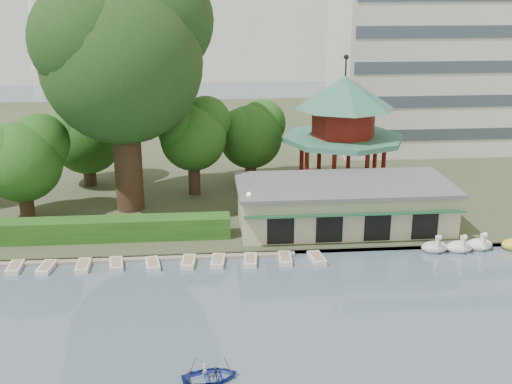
{
  "coord_description": "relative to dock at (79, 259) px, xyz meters",
  "views": [
    {
      "loc": [
        -2.2,
        -29.95,
        20.78
      ],
      "look_at": [
        2.0,
        18.0,
        5.0
      ],
      "focal_mm": 45.0,
      "sensor_mm": 36.0,
      "label": 1
    }
  ],
  "objects": [
    {
      "name": "embankment",
      "position": [
        12.0,
        0.1,
        0.03
      ],
      "size": [
        220.0,
        0.6,
        0.3
      ],
      "primitive_type": "cube",
      "color": "gray",
      "rests_on": "ground"
    },
    {
      "name": "rowboat_with_passengers",
      "position": [
        9.94,
        -16.83,
        0.33
      ],
      "size": [
        4.83,
        3.83,
        2.01
      ],
      "color": "#1E369A",
      "rests_on": "ground"
    },
    {
      "name": "pavilion",
      "position": [
        24.0,
        14.8,
        7.36
      ],
      "size": [
        12.4,
        12.4,
        13.5
      ],
      "color": "#C0B994",
      "rests_on": "shore"
    },
    {
      "name": "hedge",
      "position": [
        -3.0,
        3.3,
        1.18
      ],
      "size": [
        30.0,
        2.0,
        1.8
      ],
      "primitive_type": "cube",
      "color": "#285A1A",
      "rests_on": "shore"
    },
    {
      "name": "swan_boats",
      "position": [
        33.79,
        -0.7,
        0.28
      ],
      "size": [
        13.3,
        2.11,
        1.92
      ],
      "color": "silver",
      "rests_on": "ground"
    },
    {
      "name": "boathouse",
      "position": [
        22.0,
        4.77,
        2.25
      ],
      "size": [
        18.6,
        9.39,
        3.9
      ],
      "color": "#C0B994",
      "rests_on": "shore"
    },
    {
      "name": "lamp_post",
      "position": [
        13.5,
        1.8,
        3.22
      ],
      "size": [
        0.36,
        0.36,
        4.28
      ],
      "color": "black",
      "rests_on": "shore"
    },
    {
      "name": "office_building",
      "position": [
        44.67,
        31.8,
        9.61
      ],
      "size": [
        38.0,
        18.0,
        20.0
      ],
      "color": "silver",
      "rests_on": "shore"
    },
    {
      "name": "small_trees",
      "position": [
        -0.22,
        14.57,
        5.76
      ],
      "size": [
        39.91,
        17.43,
        9.75
      ],
      "color": "#3A281C",
      "rests_on": "shore"
    },
    {
      "name": "dock",
      "position": [
        0.0,
        0.0,
        0.0
      ],
      "size": [
        34.0,
        1.6,
        0.24
      ],
      "primitive_type": "cube",
      "color": "gray",
      "rests_on": "ground"
    },
    {
      "name": "ground_plane",
      "position": [
        12.0,
        -17.2,
        -0.12
      ],
      "size": [
        220.0,
        220.0,
        0.0
      ],
      "primitive_type": "plane",
      "color": "slate",
      "rests_on": "ground"
    },
    {
      "name": "shore",
      "position": [
        12.0,
        34.8,
        0.08
      ],
      "size": [
        220.0,
        70.0,
        0.4
      ],
      "primitive_type": "cube",
      "color": "#424930",
      "rests_on": "ground"
    },
    {
      "name": "big_tree",
      "position": [
        3.19,
        11.03,
        15.01
      ],
      "size": [
        15.76,
        14.69,
        22.48
      ],
      "color": "#3A281C",
      "rests_on": "shore"
    },
    {
      "name": "moored_rowboats",
      "position": [
        1.83,
        -1.41,
        0.06
      ],
      "size": [
        34.59,
        2.78,
        0.36
      ],
      "color": "silver",
      "rests_on": "ground"
    }
  ]
}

